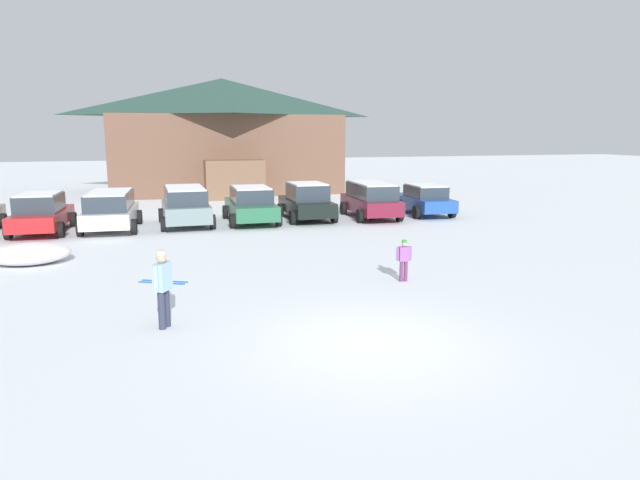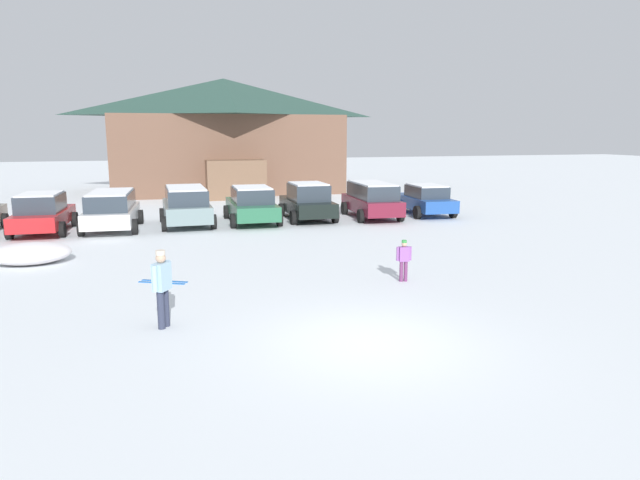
{
  "view_description": "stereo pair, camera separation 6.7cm",
  "coord_description": "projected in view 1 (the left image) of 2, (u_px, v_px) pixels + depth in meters",
  "views": [
    {
      "loc": [
        -4.03,
        -9.89,
        4.06
      ],
      "look_at": [
        0.67,
        5.54,
        1.02
      ],
      "focal_mm": 32.0,
      "sensor_mm": 36.0,
      "label": 1
    },
    {
      "loc": [
        -3.96,
        -9.91,
        4.06
      ],
      "look_at": [
        0.67,
        5.54,
        1.02
      ],
      "focal_mm": 32.0,
      "sensor_mm": 36.0,
      "label": 2
    }
  ],
  "objects": [
    {
      "name": "parked_grey_wagon",
      "position": [
        185.0,
        205.0,
        25.11
      ],
      "size": [
        2.27,
        4.4,
        1.72
      ],
      "color": "gray",
      "rests_on": "ground"
    },
    {
      "name": "parked_red_sedan",
      "position": [
        41.0,
        213.0,
        23.25
      ],
      "size": [
        2.31,
        4.56,
        1.66
      ],
      "color": "red",
      "rests_on": "ground"
    },
    {
      "name": "skier_child_in_purple_jacket",
      "position": [
        404.0,
        258.0,
        15.7
      ],
      "size": [
        0.43,
        0.2,
        1.16
      ],
      "color": "#6D3463",
      "rests_on": "ground"
    },
    {
      "name": "parked_white_suv",
      "position": [
        111.0,
        209.0,
        23.96
      ],
      "size": [
        2.49,
        4.65,
        1.65
      ],
      "color": "silver",
      "rests_on": "ground"
    },
    {
      "name": "pair_of_skis",
      "position": [
        164.0,
        282.0,
        15.67
      ],
      "size": [
        1.33,
        0.87,
        0.08
      ],
      "color": "blue",
      "rests_on": "ground"
    },
    {
      "name": "parked_blue_hatchback",
      "position": [
        424.0,
        199.0,
        28.47
      ],
      "size": [
        2.29,
        4.42,
        1.52
      ],
      "color": "#234FA1",
      "rests_on": "ground"
    },
    {
      "name": "plowed_snow_pile",
      "position": [
        29.0,
        254.0,
        17.89
      ],
      "size": [
        2.44,
        1.95,
        0.64
      ],
      "primitive_type": "ellipsoid",
      "color": "white",
      "rests_on": "ground"
    },
    {
      "name": "skier_adult_in_blue_parka",
      "position": [
        163.0,
        284.0,
        11.88
      ],
      "size": [
        0.42,
        0.53,
        1.67
      ],
      "color": "#2F354B",
      "rests_on": "ground"
    },
    {
      "name": "parked_maroon_van",
      "position": [
        371.0,
        199.0,
        27.36
      ],
      "size": [
        2.36,
        4.66,
        1.72
      ],
      "color": "maroon",
      "rests_on": "ground"
    },
    {
      "name": "ski_lodge",
      "position": [
        223.0,
        134.0,
        40.26
      ],
      "size": [
        15.85,
        12.25,
        7.77
      ],
      "color": "brown",
      "rests_on": "ground"
    },
    {
      "name": "ground",
      "position": [
        369.0,
        342.0,
        11.2
      ],
      "size": [
        160.0,
        160.0,
        0.0
      ],
      "primitive_type": "plane",
      "color": "silver"
    },
    {
      "name": "parked_green_coupe",
      "position": [
        251.0,
        204.0,
        25.97
      ],
      "size": [
        2.36,
        4.79,
        1.66
      ],
      "color": "#2A6947",
      "rests_on": "ground"
    },
    {
      "name": "parked_black_sedan",
      "position": [
        307.0,
        201.0,
        26.81
      ],
      "size": [
        2.26,
        4.35,
        1.76
      ],
      "color": "black",
      "rests_on": "ground"
    }
  ]
}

